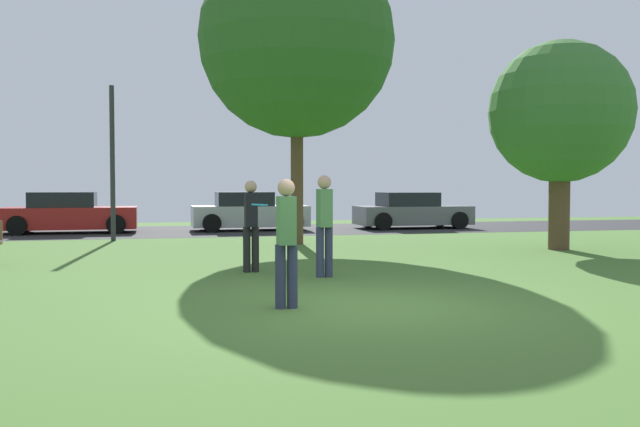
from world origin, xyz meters
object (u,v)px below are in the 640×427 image
Objects in this scene: person_thrower at (251,221)px; person_catcher at (286,237)px; street_lamp_post at (112,163)px; person_bystander at (324,220)px; parked_car_grey at (412,212)px; parked_car_silver at (249,213)px; parked_car_red at (69,214)px; birch_tree_lone at (560,113)px; oak_tree_left at (297,40)px; frisbee_disc at (260,205)px.

person_catcher is at bearing -0.00° from person_thrower.
street_lamp_post is at bearing -159.36° from person_thrower.
person_bystander is 14.24m from parked_car_grey.
person_bystander is 0.44× the size of parked_car_silver.
person_thrower is at bearing 47.59° from person_bystander.
parked_car_silver is (1.72, 15.77, -0.31)m from person_catcher.
person_catcher is 16.49m from parked_car_red.
birch_tree_lone is 3.06× the size of person_thrower.
oak_tree_left is 1.58× the size of birch_tree_lone.
person_thrower is at bearing -69.48° from parked_car_red.
birch_tree_lone is 9.40m from parked_car_grey.
person_catcher is 0.39× the size of parked_car_red.
street_lamp_post is (-4.01, 9.19, 1.25)m from person_bystander.
birch_tree_lone reaches higher than parked_car_red.
person_thrower is at bearing -97.80° from parked_car_silver.
oak_tree_left is at bearing -43.15° from parked_car_red.
parked_car_grey is (6.58, 12.62, -0.38)m from person_bystander.
person_bystander is at bearing -66.57° from parked_car_red.
birch_tree_lone is at bearing -63.33° from person_bystander.
birch_tree_lone is 2.91× the size of person_bystander.
oak_tree_left is 10.30m from parked_car_red.
person_bystander is 0.40× the size of street_lamp_post.
person_catcher reaches higher than parked_car_red.
street_lamp_post reaches higher than person_catcher.
birch_tree_lone is 3.07× the size of person_catcher.
person_bystander is at bearing -22.06° from person_catcher.
frisbee_disc is (-1.18, -0.22, 0.29)m from person_bystander.
parked_car_silver is (-6.54, 9.23, -2.79)m from birch_tree_lone.
street_lamp_post is at bearing -66.91° from parked_car_red.
oak_tree_left reaches higher than person_bystander.
parked_car_red is at bearing -158.13° from person_thrower.
person_bystander reaches higher than parked_car_grey.
person_bystander is 1.24m from frisbee_disc.
oak_tree_left is 1.83× the size of street_lamp_post.
birch_tree_lone is at bearing -50.31° from person_catcher.
person_thrower reaches higher than parked_car_grey.
person_catcher is 0.40× the size of parked_car_grey.
parked_car_silver is at bearing -1.20° from parked_car_red.
oak_tree_left is 10.97m from person_catcher.
oak_tree_left is 1.89× the size of parked_car_red.
person_thrower reaches higher than parked_car_red.
oak_tree_left is 4.60× the size of person_bystander.
street_lamp_post is at bearing 14.27° from person_catcher.
parked_car_silver is 6.11m from parked_car_grey.
parked_car_red is 4.46m from street_lamp_post.
birch_tree_lone is 8.93m from person_thrower.
person_catcher is at bearing -74.53° from parked_car_red.
frisbee_disc is at bearing -154.67° from birch_tree_lone.
street_lamp_post is (-10.59, -3.42, 1.63)m from parked_car_grey.
parked_car_grey is at bearing -1.89° from parked_car_red.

